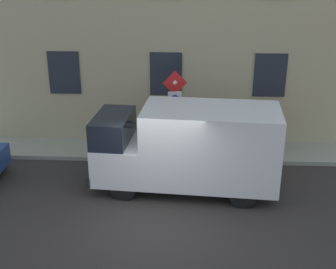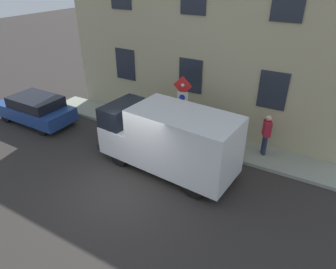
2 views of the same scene
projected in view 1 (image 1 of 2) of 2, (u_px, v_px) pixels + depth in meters
ground_plane at (155, 220)px, 11.67m from camera, size 80.00×80.00×0.00m
sidewalk_slab at (165, 151)px, 15.65m from camera, size 1.64×14.95×0.14m
building_facade at (167, 29)px, 15.24m from camera, size 0.75×12.95×8.17m
sign_post_stacked at (175, 102)px, 14.34m from camera, size 0.19×0.55×2.82m
delivery_van at (189, 147)px, 12.79m from camera, size 2.40×5.47×2.50m
bicycle_green at (205, 137)px, 15.67m from camera, size 0.46×1.72×0.89m
bicycle_red at (181, 136)px, 15.71m from camera, size 0.46×1.72×0.89m
bicycle_blue at (157, 136)px, 15.75m from camera, size 0.46×1.71×0.89m
pedestrian at (274, 125)px, 15.22m from camera, size 0.47×0.41×1.72m
litter_bin at (130, 142)px, 15.07m from camera, size 0.44×0.44×0.90m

